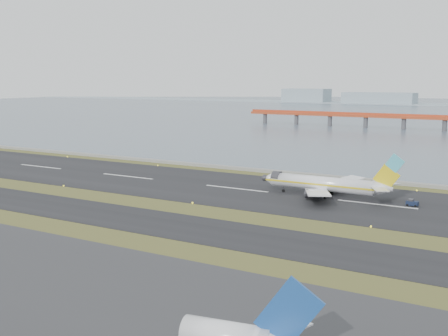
{
  "coord_description": "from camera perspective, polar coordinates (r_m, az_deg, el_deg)",
  "views": [
    {
      "loc": [
        76.44,
        -106.73,
        30.83
      ],
      "look_at": [
        0.6,
        22.0,
        7.16
      ],
      "focal_mm": 45.0,
      "sensor_mm": 36.0,
      "label": 1
    }
  ],
  "objects": [
    {
      "name": "red_pier",
      "position": [
        361.93,
        21.54,
        4.65
      ],
      "size": [
        260.0,
        5.0,
        10.2
      ],
      "color": "#B23F1E",
      "rests_on": "ground"
    },
    {
      "name": "runway_strip",
      "position": [
        159.64,
        1.27,
        -2.12
      ],
      "size": [
        1000.0,
        45.0,
        0.1
      ],
      "primitive_type": "cube",
      "color": "black",
      "rests_on": "ground"
    },
    {
      "name": "taxiway_strip",
      "position": [
        125.55,
        -8.17,
        -5.28
      ],
      "size": [
        1000.0,
        18.0,
        0.1
      ],
      "primitive_type": "cube",
      "color": "black",
      "rests_on": "ground"
    },
    {
      "name": "airliner",
      "position": [
        150.47,
        10.41,
        -1.63
      ],
      "size": [
        38.52,
        32.89,
        12.8
      ],
      "color": "white",
      "rests_on": "ground"
    },
    {
      "name": "pushback_tug",
      "position": [
        145.22,
        18.56,
        -3.38
      ],
      "size": [
        2.9,
        1.81,
        1.8
      ],
      "rotation": [
        0.0,
        0.0,
        -0.06
      ],
      "color": "#121B33",
      "rests_on": "ground"
    },
    {
      "name": "ground",
      "position": [
        134.85,
        -4.98,
        -4.25
      ],
      "size": [
        1000.0,
        1000.0,
        0.0
      ],
      "primitive_type": "plane",
      "color": "#384C1B",
      "rests_on": "ground"
    },
    {
      "name": "seawall",
      "position": [
        185.91,
        5.8,
        -0.43
      ],
      "size": [
        1000.0,
        2.5,
        1.0
      ],
      "primitive_type": "cube",
      "color": "gray",
      "rests_on": "ground"
    }
  ]
}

